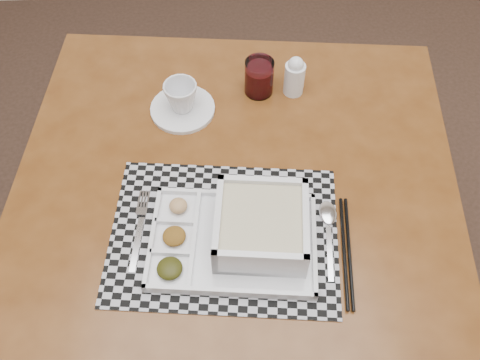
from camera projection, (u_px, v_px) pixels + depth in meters
name	position (u px, v px, depth m)	size (l,w,h in m)	color
dining_table	(235.00, 208.00, 1.18)	(1.03, 1.03, 0.70)	#4C260D
placemat	(224.00, 235.00, 1.05)	(0.45, 0.33, 0.00)	#A1A1A8
serving_tray	(251.00, 231.00, 1.02)	(0.34, 0.25, 0.09)	silver
fork	(138.00, 228.00, 1.06)	(0.04, 0.19, 0.00)	silver
spoon	(328.00, 219.00, 1.07)	(0.04, 0.18, 0.01)	silver
chopsticks	(347.00, 251.00, 1.03)	(0.04, 0.24, 0.01)	black
saucer	(183.00, 109.00, 1.24)	(0.15, 0.15, 0.01)	silver
cup	(181.00, 97.00, 1.21)	(0.08, 0.08, 0.07)	silver
juice_glass	(259.00, 78.00, 1.25)	(0.07, 0.07, 0.09)	white
creamer_bottle	(295.00, 76.00, 1.24)	(0.05, 0.05, 0.10)	silver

